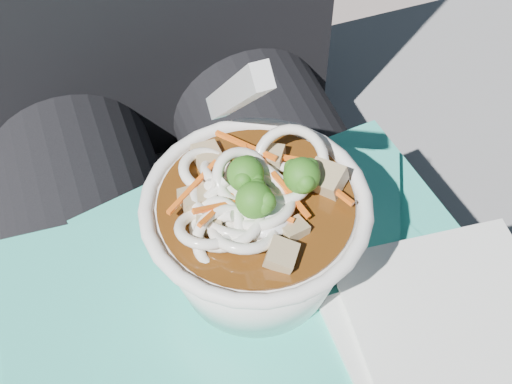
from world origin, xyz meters
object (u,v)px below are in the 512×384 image
object	(u,v)px
udon_bowl	(255,228)
plastic_bag	(250,304)
lap	(241,339)
person_body	(202,225)
stone_ledge	(204,342)

from	to	relation	value
udon_bowl	plastic_bag	bearing A→B (deg)	-118.74
udon_bowl	lap	bearing A→B (deg)	-177.50
lap	plastic_bag	world-z (taller)	plastic_bag
person_body	udon_bowl	distance (m)	0.15
lap	udon_bowl	bearing A→B (deg)	2.50
plastic_bag	udon_bowl	distance (m)	0.06
lap	udon_bowl	world-z (taller)	udon_bowl
lap	plastic_bag	bearing A→B (deg)	-82.82
person_body	lap	bearing A→B (deg)	-90.00
plastic_bag	lap	bearing A→B (deg)	97.18
lap	plastic_bag	xyz separation A→B (m)	(0.00, -0.02, 0.08)
stone_ledge	person_body	xyz separation A→B (m)	(0.00, -0.06, 0.32)
lap	person_body	size ratio (longest dim) A/B	0.49
plastic_bag	stone_ledge	bearing A→B (deg)	90.75
stone_ledge	person_body	distance (m)	0.33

